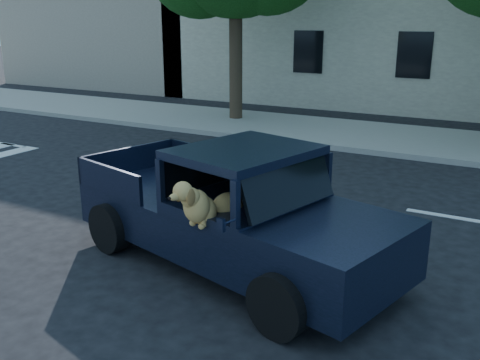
% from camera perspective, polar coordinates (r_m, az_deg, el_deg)
% --- Properties ---
extents(ground, '(120.00, 120.00, 0.00)m').
position_cam_1_polar(ground, '(8.73, -8.97, -6.30)').
color(ground, black).
rests_on(ground, ground).
extents(far_sidewalk, '(60.00, 4.00, 0.15)m').
position_cam_1_polar(far_sidewalk, '(16.60, 10.98, 4.90)').
color(far_sidewalk, gray).
rests_on(far_sidewalk, ground).
extents(lane_stripes, '(21.60, 0.14, 0.01)m').
position_cam_1_polar(lane_stripes, '(10.68, 11.10, -2.05)').
color(lane_stripes, silver).
rests_on(lane_stripes, ground).
extents(building_left, '(12.00, 6.00, 8.00)m').
position_cam_1_polar(building_left, '(30.35, -12.68, 17.48)').
color(building_left, tan).
rests_on(building_left, ground).
extents(pickup_truck, '(5.24, 3.12, 1.76)m').
position_cam_1_polar(pickup_truck, '(7.62, -1.37, -4.75)').
color(pickup_truck, black).
rests_on(pickup_truck, ground).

